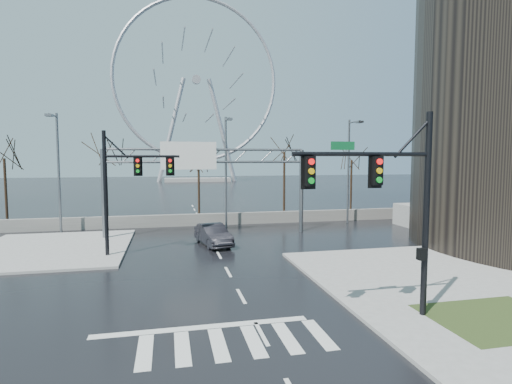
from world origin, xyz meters
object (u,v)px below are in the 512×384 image
object	(u,v)px
signal_mast_near	(395,195)
signal_mast_far	(124,181)
ferris_wheel	(196,87)
sign_gantry	(203,172)
car	(213,235)

from	to	relation	value
signal_mast_near	signal_mast_far	size ratio (longest dim) A/B	1.00
ferris_wheel	sign_gantry	bearing A→B (deg)	-93.84
signal_mast_far	car	distance (m)	7.44
signal_mast_near	sign_gantry	xyz separation A→B (m)	(-5.52, 19.00, 0.31)
signal_mast_near	sign_gantry	world-z (taller)	signal_mast_near
signal_mast_far	sign_gantry	size ratio (longest dim) A/B	0.49
signal_mast_far	ferris_wheel	size ratio (longest dim) A/B	0.16
car	sign_gantry	bearing A→B (deg)	83.61
signal_mast_near	ferris_wheel	world-z (taller)	ferris_wheel
signal_mast_far	ferris_wheel	xyz separation A→B (m)	(10.87, 86.04, 21.30)
ferris_wheel	signal_mast_near	bearing A→B (deg)	-89.92
signal_mast_far	sign_gantry	world-z (taller)	signal_mast_far
ferris_wheel	car	size ratio (longest dim) A/B	10.96
signal_mast_near	car	xyz separation A→B (m)	(-5.16, 15.15, -4.11)
sign_gantry	car	bearing A→B (deg)	-84.77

